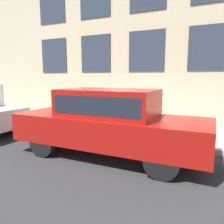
{
  "coord_description": "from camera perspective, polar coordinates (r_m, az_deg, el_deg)",
  "views": [
    {
      "loc": [
        -6.51,
        -2.68,
        2.17
      ],
      "look_at": [
        0.61,
        0.65,
        0.92
      ],
      "focal_mm": 35.0,
      "sensor_mm": 36.0,
      "label": 1
    }
  ],
  "objects": [
    {
      "name": "ground_plane",
      "position": [
        7.37,
        2.61,
        -8.11
      ],
      "size": [
        80.0,
        80.0,
        0.0
      ],
      "primitive_type": "plane",
      "color": "#2D2D30"
    },
    {
      "name": "parked_car_red_near",
      "position": [
        5.95,
        -0.85,
        -2.11
      ],
      "size": [
        1.83,
        5.28,
        1.86
      ],
      "color": "black",
      "rests_on": "ground_plane"
    },
    {
      "name": "fire_hydrant",
      "position": [
        7.8,
        2.11,
        -2.56
      ],
      "size": [
        0.33,
        0.45,
        0.83
      ],
      "color": "gray",
      "rests_on": "sidewalk"
    },
    {
      "name": "sidewalk",
      "position": [
        8.52,
        6.0,
        -5.16
      ],
      "size": [
        2.62,
        60.0,
        0.18
      ],
      "color": "#A8A093",
      "rests_on": "ground_plane"
    },
    {
      "name": "person",
      "position": [
        8.19,
        -2.01,
        0.69
      ],
      "size": [
        0.32,
        0.21,
        1.34
      ],
      "rotation": [
        0.0,
        0.0,
        -1.41
      ],
      "color": "#726651",
      "rests_on": "sidewalk"
    }
  ]
}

